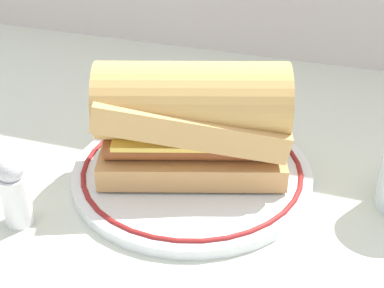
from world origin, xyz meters
name	(u,v)px	position (x,y,z in m)	size (l,w,h in m)	color
ground_plane	(181,179)	(0.00, 0.00, 0.00)	(1.50, 1.50, 0.00)	silver
plate	(192,172)	(0.01, 0.01, 0.01)	(0.27, 0.27, 0.01)	white
sausage_sandwich	(192,119)	(0.01, 0.01, 0.08)	(0.22, 0.15, 0.12)	tan
salt_shaker	(14,192)	(-0.13, -0.12, 0.04)	(0.03, 0.03, 0.08)	white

